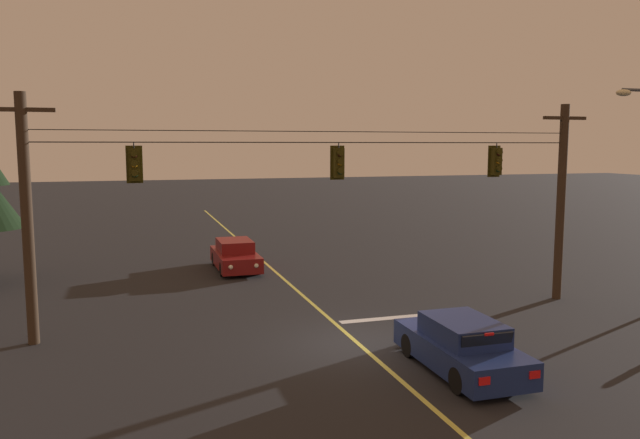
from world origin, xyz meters
The scene contains 9 objects.
ground_plane centered at (0.00, 0.00, 0.00)m, with size 180.00×180.00×0.00m, color black.
lane_centre_stripe centered at (0.00, 8.74, 0.00)m, with size 0.14×60.00×0.01m, color #D1C64C.
stop_bar_paint centered at (1.90, 2.14, 0.00)m, with size 3.40×0.36×0.01m, color silver.
signal_span_assembly centered at (0.00, 2.74, 3.78)m, with size 19.92×0.32×7.25m.
traffic_light_leftmost centered at (-6.07, 2.73, 5.20)m, with size 0.48×0.41×1.22m.
traffic_light_left_inner centered at (0.33, 2.73, 5.20)m, with size 0.48×0.41×1.22m.
traffic_light_centre centered at (6.24, 2.73, 5.20)m, with size 0.48×0.41×1.22m.
car_waiting_near_lane centered at (1.74, -2.87, 0.65)m, with size 1.80×4.33×1.39m.
car_oncoming_lead centered at (-1.66, 11.75, 0.65)m, with size 1.80×4.42×1.39m.
Camera 1 is at (-6.18, -16.34, 5.75)m, focal length 34.52 mm.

